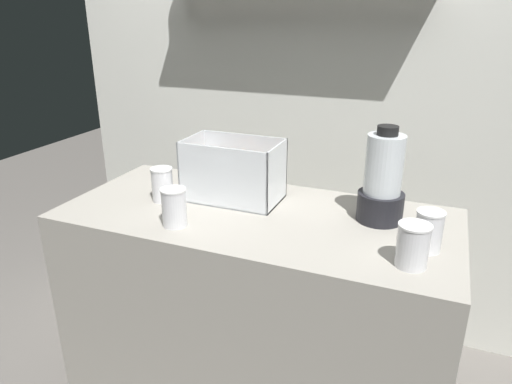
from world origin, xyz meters
The scene contains 8 objects.
counter centered at (0.00, 0.00, 0.45)m, with size 1.40×0.64×0.90m, color #9E998E.
back_wall_unit centered at (-0.01, 0.77, 1.26)m, with size 2.60×0.24×2.50m.
carrot_display_bin centered at (-0.13, 0.09, 0.97)m, with size 0.35×0.21×0.23m.
blender_pitcher centered at (0.41, 0.10, 1.04)m, with size 0.16×0.16×0.33m.
juice_cup_orange_far_left centered at (-0.37, -0.02, 0.96)m, with size 0.08×0.08×0.13m.
juice_cup_mango_left centered at (-0.21, -0.20, 0.96)m, with size 0.08×0.08×0.13m.
juice_cup_mango_middle centered at (0.54, -0.18, 0.96)m, with size 0.09×0.09×0.13m.
juice_cup_pomegranate_right centered at (0.58, -0.06, 0.96)m, with size 0.08×0.08×0.13m.
Camera 1 is at (0.58, -1.41, 1.57)m, focal length 32.77 mm.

